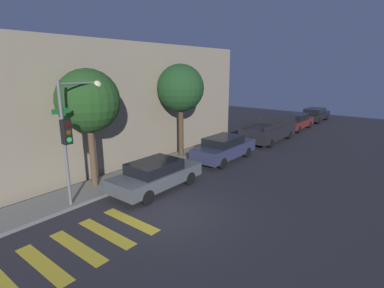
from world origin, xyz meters
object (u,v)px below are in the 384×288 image
at_px(pickup_truck, 270,128).
at_px(sedan_far_end, 296,121).
at_px(sedan_middle, 224,148).
at_px(traffic_light_pole, 74,123).
at_px(sedan_near_corner, 156,175).
at_px(sedan_tail_of_row, 315,114).
at_px(tree_midblock, 181,89).
at_px(tree_near_corner, 88,101).

bearing_deg(pickup_truck, sedan_far_end, -0.00).
distance_m(pickup_truck, sedan_far_end, 5.32).
bearing_deg(sedan_middle, pickup_truck, 0.00).
xyz_separation_m(traffic_light_pole, sedan_near_corner, (2.95, -1.27, -2.59)).
bearing_deg(sedan_tail_of_row, tree_midblock, 172.75).
bearing_deg(sedan_far_end, sedan_tail_of_row, 0.00).
xyz_separation_m(pickup_truck, sedan_far_end, (5.32, -0.00, -0.18)).
relative_size(sedan_far_end, tree_near_corner, 0.86).
bearing_deg(sedan_middle, sedan_tail_of_row, 0.00).
bearing_deg(sedan_middle, tree_midblock, 116.30).
bearing_deg(sedan_tail_of_row, traffic_light_pole, 177.19).
bearing_deg(tree_near_corner, sedan_near_corner, -55.94).
relative_size(traffic_light_pole, tree_near_corner, 0.92).
bearing_deg(tree_near_corner, tree_midblock, 0.00).
xyz_separation_m(traffic_light_pole, tree_midblock, (7.42, 1.07, 0.86)).
distance_m(traffic_light_pole, sedan_near_corner, 4.13).
bearing_deg(pickup_truck, traffic_light_pole, 175.17).
bearing_deg(tree_midblock, pickup_truck, -17.17).
bearing_deg(sedan_near_corner, traffic_light_pole, 156.79).
bearing_deg(pickup_truck, tree_near_corner, 170.26).
xyz_separation_m(sedan_far_end, sedan_tail_of_row, (5.50, 0.00, -0.03)).
height_order(sedan_near_corner, pickup_truck, pickup_truck).
distance_m(sedan_middle, tree_midblock, 4.28).
relative_size(sedan_near_corner, sedan_middle, 0.96).
xyz_separation_m(sedan_middle, pickup_truck, (6.41, 0.00, 0.16)).
xyz_separation_m(pickup_truck, tree_near_corner, (-13.61, 2.34, 3.01)).
height_order(sedan_middle, pickup_truck, pickup_truck).
relative_size(sedan_far_end, tree_midblock, 0.82).
bearing_deg(traffic_light_pole, pickup_truck, -4.83).
relative_size(sedan_near_corner, pickup_truck, 0.80).
distance_m(sedan_far_end, tree_midblock, 13.53).
xyz_separation_m(sedan_far_end, tree_near_corner, (-18.92, 2.34, 3.19)).
height_order(sedan_tail_of_row, tree_midblock, tree_midblock).
bearing_deg(sedan_far_end, pickup_truck, 180.00).
distance_m(traffic_light_pole, pickup_truck, 15.22).
bearing_deg(tree_near_corner, sedan_middle, -17.98).
xyz_separation_m(sedan_far_end, tree_midblock, (-12.88, 2.34, 3.42)).
relative_size(sedan_far_end, sedan_tail_of_row, 0.97).
bearing_deg(sedan_tail_of_row, pickup_truck, 180.00).
relative_size(pickup_truck, sedan_tail_of_row, 1.16).
bearing_deg(tree_near_corner, sedan_far_end, -7.04).
relative_size(sedan_near_corner, sedan_far_end, 0.95).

